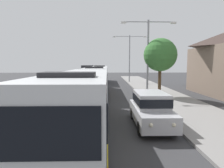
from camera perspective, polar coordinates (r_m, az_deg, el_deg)
name	(u,v)px	position (r m, az deg, el deg)	size (l,w,h in m)	color
bus_lead	(83,99)	(10.17, -8.59, -4.26)	(2.58, 11.88, 3.21)	silver
bus_second_in_line	(97,79)	(22.89, -4.56, 1.43)	(2.58, 11.99, 3.21)	silver
bus_middle	(100,74)	(36.02, -3.40, 3.07)	(2.58, 11.38, 3.21)	silver
white_suv	(151,108)	(11.15, 11.29, -6.86)	(1.86, 4.67, 1.90)	#B7B7BC
box_truck_oncoming	(87,72)	(45.17, -7.20, 3.64)	(2.35, 7.86, 3.15)	black
streetlamp_mid	(148,50)	(20.33, 10.48, 9.82)	(5.57, 0.28, 7.71)	gray
streetlamp_far	(130,54)	(36.58, 5.16, 8.89)	(6.18, 0.28, 8.55)	gray
roadside_tree	(160,55)	(20.75, 13.96, 8.24)	(3.39, 3.39, 5.94)	#4C3823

